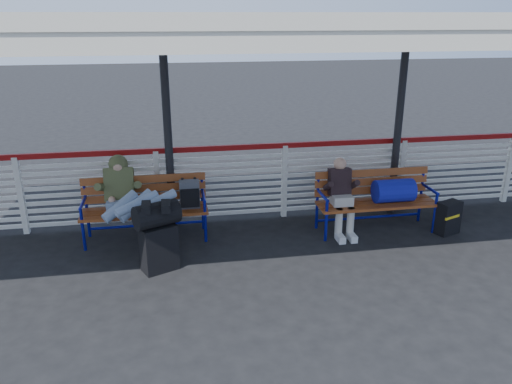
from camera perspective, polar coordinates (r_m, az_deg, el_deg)
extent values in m
plane|color=black|center=(6.60, 6.88, -8.94)|extent=(60.00, 60.00, 0.00)
cube|color=silver|center=(8.04, 3.25, 1.21)|extent=(12.00, 0.04, 1.04)
cube|color=maroon|center=(7.87, 3.33, 5.36)|extent=(12.00, 0.06, 0.08)
cube|color=silver|center=(6.66, 5.71, 19.04)|extent=(12.60, 3.60, 0.16)
cube|color=silver|center=(5.00, 11.18, 17.11)|extent=(12.60, 0.06, 0.30)
cylinder|color=black|center=(7.46, -10.04, 6.65)|extent=(0.12, 0.12, 3.00)
cylinder|color=black|center=(8.26, 15.97, 7.45)|extent=(0.12, 0.12, 3.00)
cube|color=black|center=(6.57, -11.01, -6.30)|extent=(0.52, 0.43, 0.61)
cylinder|color=black|center=(6.38, -11.28, -2.55)|extent=(0.64, 0.51, 0.31)
cube|color=brown|center=(7.39, -12.56, -2.19)|extent=(1.80, 0.50, 0.04)
cube|color=brown|center=(7.54, -12.64, 0.44)|extent=(1.80, 0.10, 0.40)
cylinder|color=#0E149A|center=(7.39, -19.09, -4.73)|extent=(0.04, 0.04, 0.45)
cylinder|color=#0E149A|center=(7.29, -5.80, -4.02)|extent=(0.04, 0.04, 0.45)
cylinder|color=#0E149A|center=(7.74, -18.78, -1.79)|extent=(0.04, 0.04, 0.90)
cylinder|color=#0E149A|center=(7.64, -6.12, -1.08)|extent=(0.04, 0.04, 0.90)
cube|color=#54555C|center=(7.32, -7.61, -0.23)|extent=(0.29, 0.18, 0.40)
cube|color=brown|center=(7.72, 13.65, -1.32)|extent=(1.80, 0.50, 0.04)
cube|color=brown|center=(7.86, 13.08, 1.19)|extent=(1.80, 0.10, 0.40)
cylinder|color=#0E149A|center=(7.34, 7.99, -3.94)|extent=(0.04, 0.04, 0.45)
cylinder|color=#0E149A|center=(8.01, 19.69, -2.91)|extent=(0.04, 0.04, 0.45)
cylinder|color=#0E149A|center=(7.67, 7.02, -1.03)|extent=(0.04, 0.04, 0.90)
cylinder|color=#0E149A|center=(8.31, 18.33, -0.27)|extent=(0.04, 0.04, 0.90)
cylinder|color=#0F178E|center=(7.76, 15.46, 0.14)|extent=(0.59, 0.35, 0.35)
cube|color=#95A6C9|center=(7.43, -15.29, -1.55)|extent=(0.36, 0.26, 0.18)
cube|color=#444926|center=(7.54, -15.34, 0.83)|extent=(0.42, 0.38, 0.53)
sphere|color=#444926|center=(7.55, -15.47, 3.09)|extent=(0.28, 0.28, 0.28)
sphere|color=tan|center=(7.51, -15.49, 2.93)|extent=(0.21, 0.21, 0.21)
cube|color=black|center=(6.28, -12.45, -1.74)|extent=(0.11, 0.27, 0.10)
cube|color=black|center=(6.28, -10.27, -1.62)|extent=(0.11, 0.27, 0.10)
cube|color=#BCB6AB|center=(7.52, 9.76, -0.95)|extent=(0.30, 0.24, 0.16)
cube|color=black|center=(7.57, 9.52, 1.19)|extent=(0.32, 0.23, 0.42)
sphere|color=tan|center=(7.50, 9.59, 3.20)|extent=(0.19, 0.19, 0.19)
cylinder|color=#BCB6AB|center=(7.44, 9.43, -3.56)|extent=(0.11, 0.11, 0.46)
cylinder|color=#BCB6AB|center=(7.50, 10.73, -3.45)|extent=(0.11, 0.11, 0.46)
cube|color=silver|center=(7.44, 9.59, -5.20)|extent=(0.10, 0.24, 0.10)
cube|color=silver|center=(7.49, 10.90, -5.08)|extent=(0.10, 0.24, 0.10)
cube|color=black|center=(8.06, 21.12, -2.75)|extent=(0.41, 0.32, 0.50)
cube|color=yellow|center=(7.95, 21.56, -2.71)|extent=(0.29, 0.13, 0.04)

